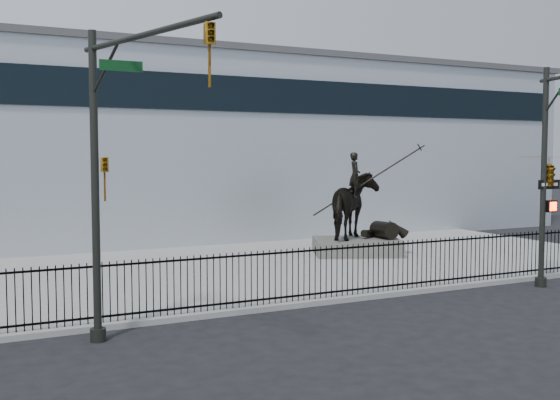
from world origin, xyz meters
name	(u,v)px	position (x,y,z in m)	size (l,w,h in m)	color
ground	(361,311)	(0.00, 0.00, 0.00)	(120.00, 120.00, 0.00)	black
plaza	(256,268)	(0.00, 7.00, 0.07)	(30.00, 12.00, 0.15)	gray
building	(158,150)	(0.00, 20.00, 4.50)	(44.00, 14.00, 9.00)	silver
picket_fence	(338,271)	(0.00, 1.25, 0.90)	(22.10, 0.10, 1.50)	black
statue_plinth	(357,247)	(4.88, 7.78, 0.47)	(3.44, 2.36, 0.64)	#4E4D47
equestrian_statue	(359,206)	(4.94, 7.76, 2.14)	(4.09, 3.40, 3.73)	black
traffic_signal_left	(114,165)	(-6.75, -0.62, 4.03)	(1.52, 4.84, 7.00)	black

